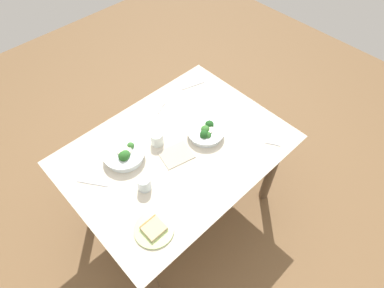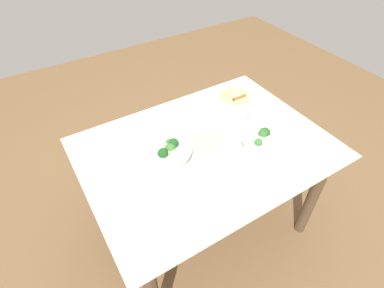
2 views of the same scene
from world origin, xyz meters
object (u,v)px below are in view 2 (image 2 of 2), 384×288
at_px(broccoli_bowl_far, 169,152).
at_px(bread_side_plate, 235,96).
at_px(fork_by_near_bowl, 218,202).
at_px(napkin_folded_upper, 208,142).
at_px(water_glass_side, 243,115).
at_px(fork_by_far_bowl, 102,137).
at_px(table_knife_right, 159,236).
at_px(broccoli_bowl_near, 264,142).
at_px(table_knife_left, 293,130).
at_px(water_glass_center, 228,151).

bearing_deg(broccoli_bowl_far, bread_side_plate, 22.39).
relative_size(fork_by_near_bowl, napkin_folded_upper, 0.55).
height_order(water_glass_side, napkin_folded_upper, water_glass_side).
bearing_deg(fork_by_far_bowl, broccoli_bowl_far, -175.30).
bearing_deg(fork_by_near_bowl, fork_by_far_bowl, -94.08).
xyz_separation_m(water_glass_side, table_knife_right, (-0.79, -0.44, -0.04)).
xyz_separation_m(fork_by_far_bowl, fork_by_near_bowl, (0.30, -0.73, -0.00)).
bearing_deg(table_knife_right, bread_side_plate, -127.38).
bearing_deg(water_glass_side, table_knife_right, -151.20).
distance_m(bread_side_plate, fork_by_far_bowl, 0.91).
xyz_separation_m(bread_side_plate, fork_by_near_bowl, (-0.60, -0.66, -0.01)).
xyz_separation_m(bread_side_plate, napkin_folded_upper, (-0.41, -0.28, -0.01)).
bearing_deg(napkin_folded_upper, table_knife_right, -142.87).
bearing_deg(bread_side_plate, broccoli_bowl_far, -157.61).
distance_m(broccoli_bowl_far, fork_by_far_bowl, 0.43).
distance_m(broccoli_bowl_near, table_knife_right, 0.78).
relative_size(broccoli_bowl_far, water_glass_side, 2.67).
bearing_deg(water_glass_side, broccoli_bowl_far, -176.11).
height_order(table_knife_left, table_knife_right, same).
bearing_deg(table_knife_left, bread_side_plate, 154.14).
relative_size(bread_side_plate, table_knife_left, 1.13).
height_order(water_glass_side, fork_by_near_bowl, water_glass_side).
distance_m(broccoli_bowl_far, napkin_folded_upper, 0.24).
relative_size(bread_side_plate, fork_by_near_bowl, 2.04).
relative_size(bread_side_plate, napkin_folded_upper, 1.12).
bearing_deg(table_knife_left, fork_by_far_bowl, -154.11).
bearing_deg(fork_by_near_bowl, bread_side_plate, -159.22).
xyz_separation_m(broccoli_bowl_near, water_glass_center, (-0.22, 0.04, 0.01)).
distance_m(broccoli_bowl_far, broccoli_bowl_near, 0.53).
xyz_separation_m(water_glass_center, fork_by_far_bowl, (-0.52, 0.51, -0.04)).
bearing_deg(bread_side_plate, broccoli_bowl_near, -109.36).
xyz_separation_m(water_glass_side, fork_by_near_bowl, (-0.48, -0.42, -0.04)).
height_order(bread_side_plate, water_glass_side, water_glass_side).
relative_size(water_glass_center, table_knife_right, 0.48).
height_order(bread_side_plate, water_glass_center, water_glass_center).
relative_size(water_glass_center, fork_by_far_bowl, 1.00).
bearing_deg(broccoli_bowl_far, broccoli_bowl_near, -23.54).
bearing_deg(napkin_folded_upper, broccoli_bowl_near, -39.28).
bearing_deg(napkin_folded_upper, table_knife_left, -20.29).
height_order(broccoli_bowl_near, table_knife_right, broccoli_bowl_near).
bearing_deg(water_glass_center, water_glass_side, 37.74).
xyz_separation_m(broccoli_bowl_far, water_glass_side, (0.52, 0.04, 0.01)).
bearing_deg(water_glass_side, broccoli_bowl_near, -99.86).
height_order(broccoli_bowl_far, water_glass_center, same).
relative_size(fork_by_far_bowl, napkin_folded_upper, 0.46).
bearing_deg(bread_side_plate, water_glass_side, -118.34).
distance_m(fork_by_near_bowl, table_knife_right, 0.32).
bearing_deg(fork_by_near_bowl, napkin_folded_upper, -144.22).
relative_size(fork_by_far_bowl, fork_by_near_bowl, 0.85).
relative_size(fork_by_near_bowl, table_knife_left, 0.55).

